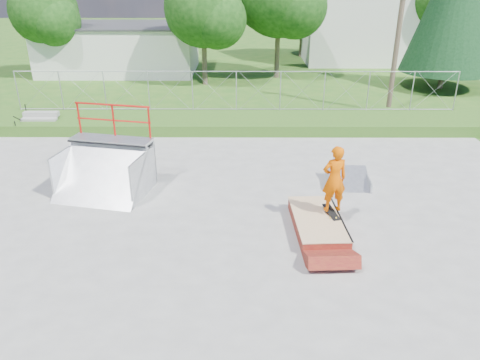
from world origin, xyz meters
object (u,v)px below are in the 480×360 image
(skater, at_px, (334,182))
(grind_box, at_px, (317,224))
(flat_bank_ramp, at_px, (348,180))
(quarter_pipe, at_px, (101,155))

(skater, bearing_deg, grind_box, 15.63)
(grind_box, bearing_deg, flat_bank_ramp, 60.98)
(quarter_pipe, relative_size, flat_bank_ramp, 1.84)
(flat_bank_ramp, distance_m, skater, 3.07)
(grind_box, bearing_deg, skater, 25.15)
(grind_box, xyz_separation_m, quarter_pipe, (-6.34, 2.20, 1.11))
(grind_box, height_order, flat_bank_ramp, flat_bank_ramp)
(quarter_pipe, bearing_deg, flat_bank_ramp, 17.00)
(skater, bearing_deg, quarter_pipe, -28.73)
(grind_box, distance_m, quarter_pipe, 6.80)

